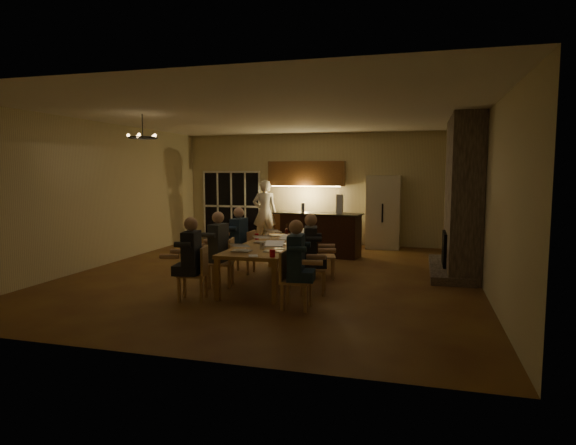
{
  "coord_description": "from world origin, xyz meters",
  "views": [
    {
      "loc": [
        2.88,
        -9.22,
        2.1
      ],
      "look_at": [
        0.24,
        0.3,
        1.06
      ],
      "focal_mm": 30.0,
      "sensor_mm": 36.0,
      "label": 1
    }
  ],
  "objects_px": {
    "mug_mid": "(285,238)",
    "can_cola": "(287,232)",
    "chair_right_near": "(296,280)",
    "person_left_near": "(192,260)",
    "chandelier": "(143,138)",
    "laptop_c": "(263,237)",
    "bar_island": "(320,234)",
    "bar_bottle": "(303,207)",
    "chair_left_far": "(243,252)",
    "plate_left": "(241,250)",
    "bar_blender": "(340,204)",
    "redcup_near": "(272,253)",
    "chair_right_mid": "(313,268)",
    "chair_right_far": "(324,256)",
    "redcup_mid": "(257,236)",
    "dining_table": "(272,263)",
    "person_right_near": "(296,265)",
    "chair_left_near": "(192,274)",
    "standing_person": "(265,213)",
    "laptop_d": "(286,239)",
    "laptop_b": "(273,245)",
    "can_silver": "(262,246)",
    "person_right_mid": "(311,253)",
    "laptop_e": "(276,230)",
    "person_left_far": "(239,241)",
    "mug_back": "(267,235)",
    "laptop_a": "(241,245)",
    "mug_front": "(265,244)",
    "refrigerator": "(383,212)",
    "chair_left_mid": "(221,263)",
    "plate_near": "(281,249)",
    "plate_far": "(304,238)",
    "laptop_f": "(298,232)"
  },
  "relations": [
    {
      "from": "person_right_near",
      "to": "can_cola",
      "type": "bearing_deg",
      "value": 12.51
    },
    {
      "from": "chair_left_near",
      "to": "mug_front",
      "type": "distance_m",
      "value": 1.46
    },
    {
      "from": "mug_mid",
      "to": "can_cola",
      "type": "bearing_deg",
      "value": 104.03
    },
    {
      "from": "chair_right_mid",
      "to": "laptop_d",
      "type": "bearing_deg",
      "value": 42.58
    },
    {
      "from": "person_right_mid",
      "to": "laptop_e",
      "type": "relative_size",
      "value": 4.31
    },
    {
      "from": "person_right_near",
      "to": "plate_far",
      "type": "xyz_separation_m",
      "value": [
        -0.46,
        2.38,
        0.07
      ]
    },
    {
      "from": "chair_right_far",
      "to": "dining_table",
      "type": "bearing_deg",
      "value": 113.63
    },
    {
      "from": "bar_blender",
      "to": "chair_right_near",
      "type": "bearing_deg",
      "value": -87.44
    },
    {
      "from": "chair_left_far",
      "to": "laptop_f",
      "type": "distance_m",
      "value": 1.23
    },
    {
      "from": "person_left_far",
      "to": "laptop_b",
      "type": "xyz_separation_m",
      "value": [
        1.19,
        -1.44,
        0.17
      ]
    },
    {
      "from": "person_left_far",
      "to": "mug_back",
      "type": "height_order",
      "value": "person_left_far"
    },
    {
      "from": "plate_left",
      "to": "redcup_mid",
      "type": "bearing_deg",
      "value": 98.41
    },
    {
      "from": "chandelier",
      "to": "redcup_mid",
      "type": "bearing_deg",
      "value": 21.09
    },
    {
      "from": "chair_right_near",
      "to": "mug_front",
      "type": "bearing_deg",
      "value": 37.38
    },
    {
      "from": "chair_right_near",
      "to": "person_left_near",
      "type": "relative_size",
      "value": 0.64
    },
    {
      "from": "redcup_near",
      "to": "bar_blender",
      "type": "xyz_separation_m",
      "value": [
        0.34,
        4.47,
        0.5
      ]
    },
    {
      "from": "person_right_mid",
      "to": "person_left_far",
      "type": "bearing_deg",
      "value": 46.37
    },
    {
      "from": "can_cola",
      "to": "laptop_d",
      "type": "bearing_deg",
      "value": -74.5
    },
    {
      "from": "chair_left_near",
      "to": "laptop_c",
      "type": "distance_m",
      "value": 1.82
    },
    {
      "from": "laptop_a",
      "to": "redcup_near",
      "type": "height_order",
      "value": "laptop_a"
    },
    {
      "from": "chair_left_mid",
      "to": "laptop_b",
      "type": "bearing_deg",
      "value": 62.03
    },
    {
      "from": "plate_near",
      "to": "redcup_near",
      "type": "bearing_deg",
      "value": -83.81
    },
    {
      "from": "can_silver",
      "to": "standing_person",
      "type": "bearing_deg",
      "value": 107.71
    },
    {
      "from": "chair_right_far",
      "to": "laptop_b",
      "type": "bearing_deg",
      "value": 145.03
    },
    {
      "from": "person_left_near",
      "to": "redcup_mid",
      "type": "bearing_deg",
      "value": 160.57
    },
    {
      "from": "standing_person",
      "to": "bar_bottle",
      "type": "relative_size",
      "value": 7.81
    },
    {
      "from": "bar_island",
      "to": "chandelier",
      "type": "xyz_separation_m",
      "value": [
        -2.78,
        -3.46,
        2.21
      ]
    },
    {
      "from": "person_left_far",
      "to": "can_cola",
      "type": "bearing_deg",
      "value": 139.39
    },
    {
      "from": "chair_right_mid",
      "to": "plate_far",
      "type": "bearing_deg",
      "value": 13.18
    },
    {
      "from": "mug_back",
      "to": "plate_left",
      "type": "distance_m",
      "value": 1.72
    },
    {
      "from": "person_right_near",
      "to": "plate_far",
      "type": "height_order",
      "value": "person_right_near"
    },
    {
      "from": "dining_table",
      "to": "chair_right_mid",
      "type": "bearing_deg",
      "value": -31.77
    },
    {
      "from": "plate_left",
      "to": "chandelier",
      "type": "bearing_deg",
      "value": 164.53
    },
    {
      "from": "chair_right_mid",
      "to": "chair_right_far",
      "type": "height_order",
      "value": "same"
    },
    {
      "from": "mug_front",
      "to": "plate_left",
      "type": "relative_size",
      "value": 0.43
    },
    {
      "from": "chandelier",
      "to": "plate_far",
      "type": "xyz_separation_m",
      "value": [
        2.92,
        1.11,
        -1.99
      ]
    },
    {
      "from": "mug_mid",
      "to": "chair_left_near",
      "type": "bearing_deg",
      "value": -115.63
    },
    {
      "from": "bar_blender",
      "to": "redcup_near",
      "type": "bearing_deg",
      "value": -93.05
    },
    {
      "from": "standing_person",
      "to": "laptop_d",
      "type": "height_order",
      "value": "standing_person"
    },
    {
      "from": "chair_left_far",
      "to": "person_right_near",
      "type": "bearing_deg",
      "value": 38.73
    },
    {
      "from": "laptop_e",
      "to": "mug_mid",
      "type": "height_order",
      "value": "laptop_e"
    },
    {
      "from": "redcup_mid",
      "to": "refrigerator",
      "type": "bearing_deg",
      "value": 63.41
    },
    {
      "from": "chair_left_far",
      "to": "plate_left",
      "type": "relative_size",
      "value": 3.79
    },
    {
      "from": "dining_table",
      "to": "standing_person",
      "type": "distance_m",
      "value": 4.81
    },
    {
      "from": "chair_right_mid",
      "to": "chandelier",
      "type": "height_order",
      "value": "chandelier"
    },
    {
      "from": "redcup_mid",
      "to": "bar_bottle",
      "type": "height_order",
      "value": "bar_bottle"
    },
    {
      "from": "dining_table",
      "to": "person_right_near",
      "type": "distance_m",
      "value": 1.84
    },
    {
      "from": "laptop_a",
      "to": "laptop_b",
      "type": "xyz_separation_m",
      "value": [
        0.53,
        0.13,
        0.0
      ]
    },
    {
      "from": "bar_island",
      "to": "bar_bottle",
      "type": "bearing_deg",
      "value": 177.27
    },
    {
      "from": "chandelier",
      "to": "laptop_c",
      "type": "xyz_separation_m",
      "value": [
        2.28,
        0.42,
        -1.89
      ]
    }
  ]
}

